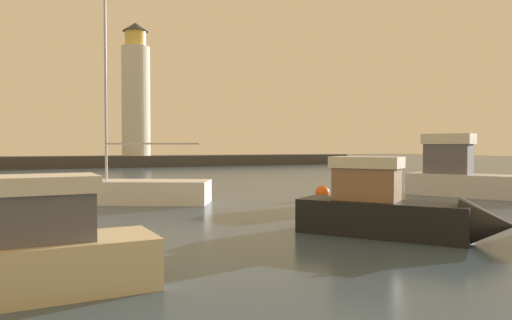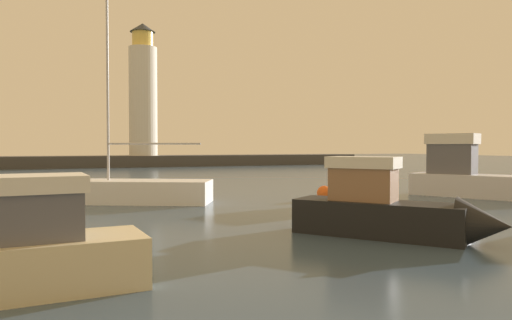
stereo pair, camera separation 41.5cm
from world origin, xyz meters
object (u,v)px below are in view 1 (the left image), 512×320
motorboat_5 (479,178)px  mooring_buoy (322,193)px  sailboat_moored (123,191)px  lighthouse (136,93)px  motorboat_2 (399,211)px

motorboat_5 → mooring_buoy: bearing=166.6°
sailboat_moored → mooring_buoy: size_ratio=14.90×
lighthouse → motorboat_5: bearing=-76.6°
mooring_buoy → motorboat_5: bearing=-13.4°
motorboat_5 → mooring_buoy: motorboat_5 is taller
mooring_buoy → motorboat_2: bearing=-107.4°
lighthouse → motorboat_2: 54.60m
lighthouse → motorboat_2: lighthouse is taller
motorboat_2 → motorboat_5: motorboat_5 is taller
motorboat_2 → sailboat_moored: (-6.51, 12.16, -0.20)m
motorboat_5 → lighthouse: bearing=103.4°
motorboat_2 → lighthouse: bearing=89.5°
motorboat_2 → sailboat_moored: bearing=118.2°
lighthouse → mooring_buoy: 45.35m
sailboat_moored → mooring_buoy: sailboat_moored is taller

